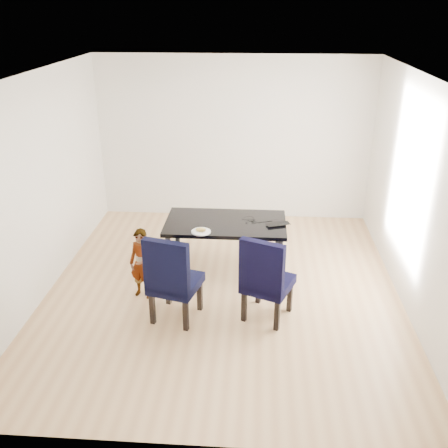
# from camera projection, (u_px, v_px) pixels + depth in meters

# --- Properties ---
(floor) EXTENTS (4.50, 5.00, 0.01)m
(floor) POSITION_uv_depth(u_px,v_px,m) (223.00, 290.00, 6.49)
(floor) COLOR tan
(floor) RESTS_ON ground
(ceiling) EXTENTS (4.50, 5.00, 0.01)m
(ceiling) POSITION_uv_depth(u_px,v_px,m) (223.00, 75.00, 5.38)
(ceiling) COLOR white
(ceiling) RESTS_ON wall_back
(wall_back) EXTENTS (4.50, 0.01, 2.70)m
(wall_back) POSITION_uv_depth(u_px,v_px,m) (234.00, 139.00, 8.22)
(wall_back) COLOR white
(wall_back) RESTS_ON ground
(wall_front) EXTENTS (4.50, 0.01, 2.70)m
(wall_front) POSITION_uv_depth(u_px,v_px,m) (198.00, 312.00, 3.66)
(wall_front) COLOR white
(wall_front) RESTS_ON ground
(wall_left) EXTENTS (0.01, 5.00, 2.70)m
(wall_left) POSITION_uv_depth(u_px,v_px,m) (39.00, 188.00, 6.08)
(wall_left) COLOR white
(wall_left) RESTS_ON ground
(wall_right) EXTENTS (0.01, 5.00, 2.70)m
(wall_right) POSITION_uv_depth(u_px,v_px,m) (416.00, 197.00, 5.79)
(wall_right) COLOR silver
(wall_right) RESTS_ON ground
(dining_table) EXTENTS (1.60, 0.90, 0.75)m
(dining_table) POSITION_uv_depth(u_px,v_px,m) (226.00, 247.00, 6.79)
(dining_table) COLOR black
(dining_table) RESTS_ON floor
(chair_left) EXTENTS (0.65, 0.66, 1.09)m
(chair_left) POSITION_uv_depth(u_px,v_px,m) (175.00, 276.00, 5.73)
(chair_left) COLOR black
(chair_left) RESTS_ON floor
(chair_right) EXTENTS (0.68, 0.69, 1.07)m
(chair_right) POSITION_uv_depth(u_px,v_px,m) (268.00, 276.00, 5.74)
(chair_right) COLOR black
(chair_right) RESTS_ON floor
(child) EXTENTS (0.38, 0.30, 0.92)m
(child) POSITION_uv_depth(u_px,v_px,m) (142.00, 264.00, 6.18)
(child) COLOR orange
(child) RESTS_ON floor
(plate) EXTENTS (0.25, 0.25, 0.01)m
(plate) POSITION_uv_depth(u_px,v_px,m) (201.00, 232.00, 6.34)
(plate) COLOR white
(plate) RESTS_ON dining_table
(sandwich) EXTENTS (0.14, 0.07, 0.05)m
(sandwich) POSITION_uv_depth(u_px,v_px,m) (201.00, 230.00, 6.31)
(sandwich) COLOR #BB9942
(sandwich) RESTS_ON plate
(laptop) EXTENTS (0.36, 0.29, 0.02)m
(laptop) POSITION_uv_depth(u_px,v_px,m) (277.00, 223.00, 6.56)
(laptop) COLOR black
(laptop) RESTS_ON dining_table
(cable_tangle) EXTENTS (0.16, 0.16, 0.01)m
(cable_tangle) POSITION_uv_depth(u_px,v_px,m) (251.00, 222.00, 6.62)
(cable_tangle) COLOR black
(cable_tangle) RESTS_ON dining_table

